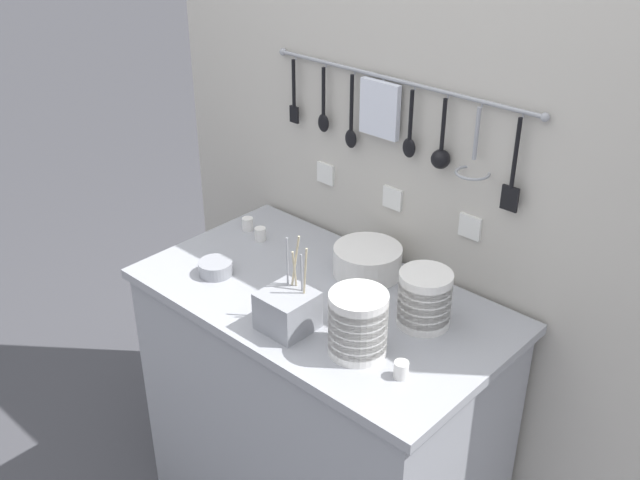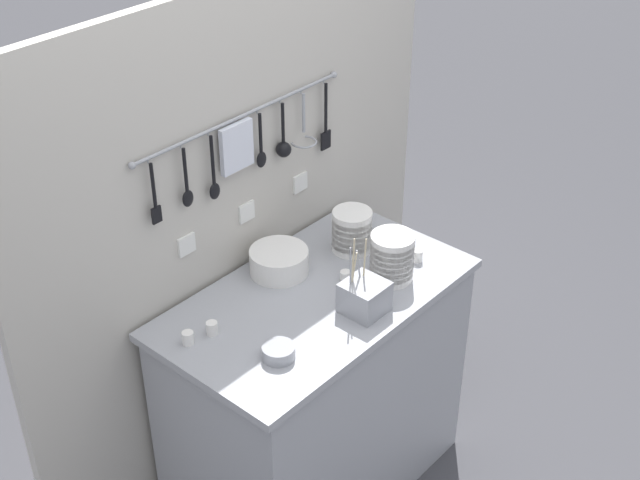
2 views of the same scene
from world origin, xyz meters
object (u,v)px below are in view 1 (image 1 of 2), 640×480
(plate_stack, at_px, (368,261))
(cup_back_left, at_px, (248,224))
(cup_back_right, at_px, (401,370))
(steel_mixing_bowl, at_px, (216,268))
(bowl_stack_wide_centre, at_px, (425,299))
(cup_centre, at_px, (347,309))
(cup_by_caddy, at_px, (260,234))
(bowl_stack_short_front, at_px, (358,323))
(cutlery_caddy, at_px, (288,310))

(plate_stack, height_order, cup_back_left, plate_stack)
(cup_back_right, bearing_deg, cup_back_left, 162.47)
(steel_mixing_bowl, bearing_deg, cup_back_left, 118.30)
(bowl_stack_wide_centre, bearing_deg, cup_back_right, -66.77)
(cup_centre, bearing_deg, cup_by_caddy, 164.36)
(cup_back_right, height_order, cup_by_caddy, same)
(cup_centre, bearing_deg, cup_back_right, -21.94)
(cup_back_right, bearing_deg, cup_centre, 158.06)
(bowl_stack_short_front, relative_size, cutlery_caddy, 0.66)
(plate_stack, bearing_deg, bowl_stack_wide_centre, -19.59)
(cup_back_right, xyz_separation_m, cup_centre, (-0.28, 0.11, 0.00))
(cup_back_left, xyz_separation_m, cup_centre, (0.59, -0.16, 0.00))
(cutlery_caddy, height_order, cup_back_left, cutlery_caddy)
(plate_stack, relative_size, cutlery_caddy, 0.79)
(plate_stack, relative_size, cup_by_caddy, 4.67)
(cup_back_left, bearing_deg, bowl_stack_wide_centre, -3.30)
(cup_centre, height_order, cup_by_caddy, same)
(bowl_stack_wide_centre, distance_m, plate_stack, 0.30)
(cup_by_caddy, bearing_deg, steel_mixing_bowl, -76.74)
(steel_mixing_bowl, height_order, cutlery_caddy, cutlery_caddy)
(cutlery_caddy, distance_m, cup_by_caddy, 0.52)
(cup_back_right, distance_m, cup_centre, 0.30)
(cutlery_caddy, xyz_separation_m, cup_back_right, (0.36, 0.04, -0.03))
(cup_back_left, bearing_deg, cup_by_caddy, -13.86)
(bowl_stack_short_front, bearing_deg, cup_back_left, 159.58)
(bowl_stack_wide_centre, distance_m, cup_back_right, 0.26)
(cup_centre, distance_m, cup_by_caddy, 0.53)
(cup_centre, bearing_deg, steel_mixing_bowl, -167.24)
(bowl_stack_wide_centre, height_order, cutlery_caddy, cutlery_caddy)
(bowl_stack_short_front, xyz_separation_m, bowl_stack_wide_centre, (0.05, 0.22, -0.01))
(bowl_stack_short_front, relative_size, cup_back_right, 3.92)
(bowl_stack_short_front, distance_m, cup_by_caddy, 0.68)
(bowl_stack_short_front, bearing_deg, steel_mixing_bowl, 179.71)
(bowl_stack_wide_centre, xyz_separation_m, cup_centre, (-0.18, -0.12, -0.06))
(steel_mixing_bowl, bearing_deg, bowl_stack_short_front, -0.29)
(cup_back_left, height_order, cup_back_right, same)
(cutlery_caddy, bearing_deg, bowl_stack_wide_centre, 45.93)
(bowl_stack_short_front, distance_m, bowl_stack_wide_centre, 0.23)
(bowl_stack_short_front, distance_m, cup_back_left, 0.77)
(steel_mixing_bowl, relative_size, cutlery_caddy, 0.40)
(cutlery_caddy, xyz_separation_m, cup_back_left, (-0.51, 0.31, -0.03))
(bowl_stack_short_front, distance_m, cup_back_right, 0.16)
(bowl_stack_wide_centre, bearing_deg, cup_back_left, 176.70)
(bowl_stack_short_front, relative_size, plate_stack, 0.84)
(cup_back_left, height_order, cup_by_caddy, same)
(steel_mixing_bowl, height_order, cup_back_left, cup_back_left)
(steel_mixing_bowl, bearing_deg, cup_centre, 12.76)
(steel_mixing_bowl, relative_size, cup_by_caddy, 2.34)
(bowl_stack_wide_centre, distance_m, cup_back_left, 0.77)
(steel_mixing_bowl, distance_m, cutlery_caddy, 0.37)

